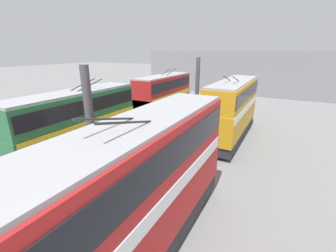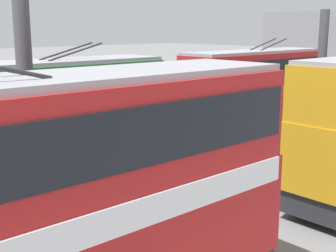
% 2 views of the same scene
% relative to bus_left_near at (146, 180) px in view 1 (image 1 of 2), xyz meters
% --- Properties ---
extents(depot_back_wall, '(0.50, 36.00, 7.61)m').
position_rel_bus_left_near_xyz_m(depot_back_wall, '(35.93, 4.35, 0.70)').
color(depot_back_wall, gray).
rests_on(depot_back_wall, ground_plane).
extents(support_column_near, '(0.76, 0.76, 7.03)m').
position_rel_bus_left_near_xyz_m(support_column_near, '(1.60, 4.35, 0.28)').
color(support_column_near, '#4C4C51').
rests_on(support_column_near, ground_plane).
extents(support_column_far, '(0.76, 0.76, 7.03)m').
position_rel_bus_left_near_xyz_m(support_column_far, '(16.22, 4.35, 0.28)').
color(support_column_far, '#4C4C51').
rests_on(support_column_far, ground_plane).
extents(bus_left_near, '(10.25, 2.54, 6.08)m').
position_rel_bus_left_near_xyz_m(bus_left_near, '(0.00, 0.00, 0.00)').
color(bus_left_near, black).
rests_on(bus_left_near, ground_plane).
extents(bus_left_far, '(10.00, 2.54, 5.86)m').
position_rel_bus_left_near_xyz_m(bus_left_far, '(13.62, 0.00, -0.13)').
color(bus_left_far, black).
rests_on(bus_left_far, ground_plane).
extents(bus_right_near, '(9.84, 2.54, 5.65)m').
position_rel_bus_left_near_xyz_m(bus_right_near, '(4.29, 8.69, -0.23)').
color(bus_right_near, black).
rests_on(bus_right_near, ground_plane).
extents(bus_right_mid, '(9.44, 2.54, 5.61)m').
position_rel_bus_left_near_xyz_m(bus_right_mid, '(16.81, 8.69, -0.28)').
color(bus_right_mid, black).
rests_on(bus_right_mid, ground_plane).
extents(person_aisle_midway, '(0.30, 0.45, 1.58)m').
position_rel_bus_left_near_xyz_m(person_aisle_midway, '(9.65, 3.42, -2.28)').
color(person_aisle_midway, '#384251').
rests_on(person_aisle_midway, ground_plane).
extents(person_by_left_row, '(0.41, 0.48, 1.62)m').
position_rel_bus_left_near_xyz_m(person_by_left_row, '(-0.28, 2.53, -2.26)').
color(person_by_left_row, '#384251').
rests_on(person_by_left_row, ground_plane).
extents(oil_drum, '(0.64, 0.64, 0.81)m').
position_rel_bus_left_near_xyz_m(oil_drum, '(-0.92, 6.26, -2.71)').
color(oil_drum, '#424C56').
rests_on(oil_drum, ground_plane).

